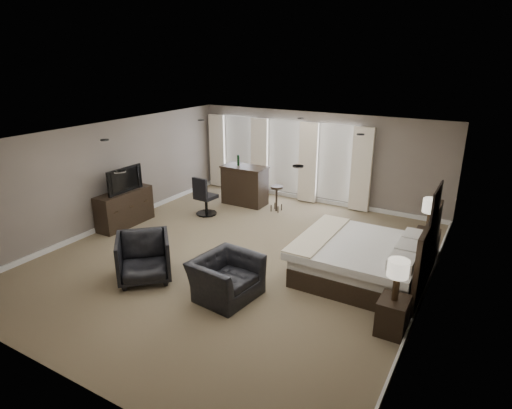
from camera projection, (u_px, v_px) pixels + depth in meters
The scene contains 16 objects.
room at pixel (238, 199), 8.75m from camera, with size 7.60×8.60×2.64m.
window_bay at pixel (284, 159), 12.61m from camera, with size 5.25×0.20×2.30m.
bed at pixel (365, 243), 8.06m from camera, with size 2.31×2.21×1.47m, color silver.
nightstand_near at pixel (392, 316), 6.61m from camera, with size 0.43×0.53×0.58m, color black.
nightstand_far at pixel (426, 245), 8.96m from camera, with size 0.48×0.58×0.64m, color black.
lamp_near at pixel (397, 280), 6.40m from camera, with size 0.32×0.32×0.66m, color beige.
lamp_far at pixel (430, 215), 8.74m from camera, with size 0.34×0.34×0.71m, color beige.
wall_art at pixel (436, 202), 7.20m from camera, with size 0.04×0.96×0.56m, color slate.
dresser at pixel (125, 208), 10.75m from camera, with size 0.50×1.54×0.89m, color black.
tv at pixel (123, 189), 10.58m from camera, with size 1.08×0.62×0.14m, color black.
armchair_near at pixel (226, 271), 7.53m from camera, with size 1.13×0.74×0.99m, color black.
armchair_far at pixel (144, 256), 8.11m from camera, with size 0.96×0.90×0.99m, color black.
bar_counter at pixel (245, 185), 12.26m from camera, with size 1.29×0.67×1.13m, color black.
bar_stool_left at pixel (228, 181), 13.43m from camera, with size 0.32×0.32×0.69m, color black.
bar_stool_right at pixel (277, 199), 11.75m from camera, with size 0.34×0.34×0.72m, color black.
desk_chair at pixel (206, 196), 11.43m from camera, with size 0.55×0.55×1.07m, color black.
Camera 1 is at (4.48, -6.99, 4.10)m, focal length 30.00 mm.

